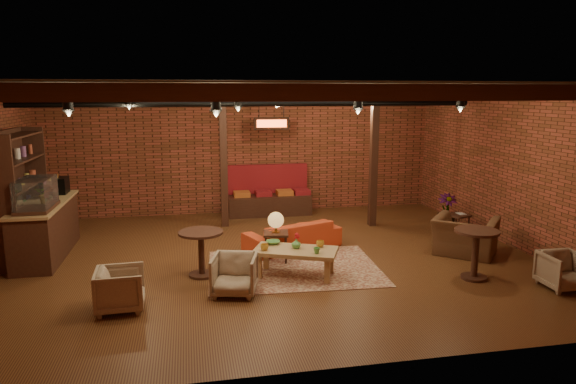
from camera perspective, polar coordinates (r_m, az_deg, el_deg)
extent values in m
plane|color=#3A1A0E|center=(9.74, -2.29, -7.45)|extent=(10.00, 10.00, 0.00)
cube|color=black|center=(9.24, -2.45, 11.74)|extent=(10.00, 8.00, 0.02)
cube|color=brown|center=(13.29, -5.01, 4.56)|extent=(10.00, 0.02, 3.20)
cube|color=brown|center=(5.52, 4.01, -4.58)|extent=(10.00, 0.02, 3.20)
cube|color=brown|center=(11.25, 23.72, 2.51)|extent=(0.02, 8.00, 3.20)
cylinder|color=black|center=(10.82, -3.73, 9.76)|extent=(9.60, 0.12, 0.12)
cube|color=black|center=(11.85, -7.17, 3.74)|extent=(0.16, 0.16, 3.20)
cube|color=black|center=(11.99, 9.51, 3.76)|extent=(0.16, 0.16, 3.20)
imported|color=#337F33|center=(10.81, -24.84, 0.07)|extent=(0.35, 0.39, 0.30)
cube|color=#FF4D19|center=(12.42, -1.84, 7.62)|extent=(0.86, 0.06, 0.30)
cube|color=maroon|center=(9.24, 0.65, -8.43)|extent=(3.11, 2.44, 0.01)
imported|color=#BA3719|center=(10.27, 0.51, -4.82)|extent=(2.07, 1.38, 0.56)
cube|color=#A6824D|center=(8.73, 0.84, -6.58)|extent=(1.54, 1.17, 0.07)
cube|color=#A6824D|center=(8.71, -3.24, -8.30)|extent=(0.09, 0.09, 0.41)
cube|color=#A6824D|center=(8.49, 4.38, -8.82)|extent=(0.09, 0.09, 0.41)
cube|color=#A6824D|center=(9.15, -2.43, -7.32)|extent=(0.09, 0.09, 0.41)
cube|color=#A6824D|center=(8.95, 4.80, -7.78)|extent=(0.09, 0.09, 0.41)
imported|color=gold|center=(8.66, -2.63, -6.14)|extent=(0.18, 0.18, 0.11)
imported|color=#509443|center=(8.49, 3.21, -6.52)|extent=(0.15, 0.15, 0.10)
imported|color=gold|center=(8.85, 3.60, -5.76)|extent=(0.18, 0.18, 0.11)
imported|color=#509443|center=(9.01, -1.66, -5.60)|extent=(0.31, 0.31, 0.06)
imported|color=#509443|center=(8.75, 0.92, -5.84)|extent=(0.17, 0.17, 0.13)
sphere|color=red|center=(8.72, 0.92, -5.01)|extent=(0.10, 0.10, 0.10)
cube|color=black|center=(9.47, -1.36, -4.62)|extent=(0.51, 0.51, 0.04)
cylinder|color=black|center=(9.54, -1.35, -6.22)|extent=(0.04, 0.04, 0.51)
cylinder|color=#A87938|center=(9.46, -1.36, -4.43)|extent=(0.15, 0.15, 0.02)
cylinder|color=#A87938|center=(9.44, -1.36, -4.00)|extent=(0.04, 0.04, 0.21)
sphere|color=#C4792E|center=(9.40, -1.36, -3.12)|extent=(0.30, 0.30, 0.30)
cylinder|color=black|center=(8.78, -9.67, -4.46)|extent=(0.75, 0.75, 0.04)
cylinder|color=black|center=(8.89, -9.59, -6.80)|extent=(0.10, 0.10, 0.73)
cylinder|color=black|center=(9.00, -9.52, -9.02)|extent=(0.45, 0.45, 0.04)
imported|color=#C1AF96|center=(7.85, -18.16, -10.01)|extent=(0.65, 0.69, 0.68)
imported|color=#C1AF96|center=(8.06, -5.97, -8.91)|extent=(0.80, 0.77, 0.69)
imported|color=brown|center=(10.43, 19.13, -3.99)|extent=(1.33, 1.29, 0.98)
cube|color=black|center=(11.76, 18.34, -2.47)|extent=(0.55, 0.55, 0.04)
cylinder|color=black|center=(11.82, 18.27, -3.58)|extent=(0.04, 0.04, 0.43)
imported|color=black|center=(11.76, 18.34, -2.33)|extent=(0.22, 0.26, 0.02)
cylinder|color=black|center=(9.06, 20.25, -4.12)|extent=(0.72, 0.72, 0.05)
cylinder|color=black|center=(9.17, 20.08, -6.57)|extent=(0.11, 0.11, 0.79)
cylinder|color=black|center=(9.29, 19.92, -8.89)|extent=(0.43, 0.43, 0.05)
imported|color=#C1AF96|center=(9.33, 28.32, -7.55)|extent=(0.64, 0.60, 0.65)
imported|color=#4C7F4C|center=(12.20, 17.43, 1.61)|extent=(1.49, 1.49, 2.39)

